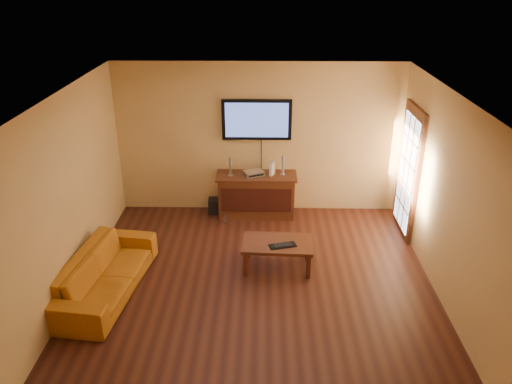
{
  "coord_description": "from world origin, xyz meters",
  "views": [
    {
      "loc": [
        0.1,
        -5.87,
        4.15
      ],
      "look_at": [
        -0.02,
        0.8,
        1.1
      ],
      "focal_mm": 35.0,
      "sensor_mm": 36.0,
      "label": 1
    }
  ],
  "objects_px": {
    "sofa": "(104,267)",
    "av_receiver": "(254,173)",
    "game_console": "(272,169)",
    "speaker_right": "(283,166)",
    "bottle": "(225,219)",
    "media_console": "(256,195)",
    "subwoofer": "(216,206)",
    "television": "(257,120)",
    "coffee_table": "(277,246)",
    "speaker_left": "(231,168)",
    "keyboard": "(283,245)"
  },
  "relations": [
    {
      "from": "media_console",
      "to": "bottle",
      "type": "relative_size",
      "value": 7.76
    },
    {
      "from": "television",
      "to": "keyboard",
      "type": "height_order",
      "value": "television"
    },
    {
      "from": "media_console",
      "to": "av_receiver",
      "type": "height_order",
      "value": "av_receiver"
    },
    {
      "from": "sofa",
      "to": "keyboard",
      "type": "relative_size",
      "value": 4.88
    },
    {
      "from": "coffee_table",
      "to": "speaker_right",
      "type": "xyz_separation_m",
      "value": [
        0.12,
        1.77,
        0.56
      ]
    },
    {
      "from": "speaker_left",
      "to": "subwoofer",
      "type": "distance_m",
      "value": 0.86
    },
    {
      "from": "sofa",
      "to": "speaker_right",
      "type": "height_order",
      "value": "speaker_right"
    },
    {
      "from": "speaker_left",
      "to": "speaker_right",
      "type": "bearing_deg",
      "value": 3.52
    },
    {
      "from": "media_console",
      "to": "game_console",
      "type": "relative_size",
      "value": 6.11
    },
    {
      "from": "subwoofer",
      "to": "sofa",
      "type": "bearing_deg",
      "value": -120.35
    },
    {
      "from": "av_receiver",
      "to": "keyboard",
      "type": "distance_m",
      "value": 1.93
    },
    {
      "from": "media_console",
      "to": "speaker_left",
      "type": "relative_size",
      "value": 4.36
    },
    {
      "from": "media_console",
      "to": "game_console",
      "type": "height_order",
      "value": "game_console"
    },
    {
      "from": "coffee_table",
      "to": "keyboard",
      "type": "bearing_deg",
      "value": -55.98
    },
    {
      "from": "sofa",
      "to": "speaker_right",
      "type": "distance_m",
      "value": 3.51
    },
    {
      "from": "sofa",
      "to": "av_receiver",
      "type": "xyz_separation_m",
      "value": [
        1.99,
        2.37,
        0.42
      ]
    },
    {
      "from": "speaker_left",
      "to": "av_receiver",
      "type": "distance_m",
      "value": 0.42
    },
    {
      "from": "television",
      "to": "sofa",
      "type": "height_order",
      "value": "television"
    },
    {
      "from": "av_receiver",
      "to": "keyboard",
      "type": "relative_size",
      "value": 0.8
    },
    {
      "from": "coffee_table",
      "to": "speaker_left",
      "type": "height_order",
      "value": "speaker_left"
    },
    {
      "from": "speaker_left",
      "to": "subwoofer",
      "type": "height_order",
      "value": "speaker_left"
    },
    {
      "from": "bottle",
      "to": "media_console",
      "type": "bearing_deg",
      "value": 33.19
    },
    {
      "from": "media_console",
      "to": "coffee_table",
      "type": "height_order",
      "value": "media_console"
    },
    {
      "from": "television",
      "to": "coffee_table",
      "type": "height_order",
      "value": "television"
    },
    {
      "from": "keyboard",
      "to": "coffee_table",
      "type": "bearing_deg",
      "value": 124.02
    },
    {
      "from": "speaker_right",
      "to": "coffee_table",
      "type": "bearing_deg",
      "value": -94.02
    },
    {
      "from": "speaker_left",
      "to": "bottle",
      "type": "distance_m",
      "value": 0.91
    },
    {
      "from": "game_console",
      "to": "speaker_right",
      "type": "bearing_deg",
      "value": 25.88
    },
    {
      "from": "sofa",
      "to": "game_console",
      "type": "relative_size",
      "value": 8.8
    },
    {
      "from": "sofa",
      "to": "av_receiver",
      "type": "bearing_deg",
      "value": -32.72
    },
    {
      "from": "sofa",
      "to": "speaker_right",
      "type": "bearing_deg",
      "value": -38.88
    },
    {
      "from": "media_console",
      "to": "subwoofer",
      "type": "distance_m",
      "value": 0.8
    },
    {
      "from": "coffee_table",
      "to": "sofa",
      "type": "xyz_separation_m",
      "value": [
        -2.38,
        -0.64,
        0.02
      ]
    },
    {
      "from": "television",
      "to": "keyboard",
      "type": "relative_size",
      "value": 2.9
    },
    {
      "from": "bottle",
      "to": "subwoofer",
      "type": "bearing_deg",
      "value": 114.44
    },
    {
      "from": "media_console",
      "to": "sofa",
      "type": "bearing_deg",
      "value": -130.61
    },
    {
      "from": "television",
      "to": "keyboard",
      "type": "xyz_separation_m",
      "value": [
        0.41,
        -2.07,
        -1.28
      ]
    },
    {
      "from": "sofa",
      "to": "keyboard",
      "type": "xyz_separation_m",
      "value": [
        2.45,
        0.54,
        0.04
      ]
    },
    {
      "from": "media_console",
      "to": "sofa",
      "type": "xyz_separation_m",
      "value": [
        -2.04,
        -2.38,
        0.01
      ]
    },
    {
      "from": "media_console",
      "to": "television",
      "type": "bearing_deg",
      "value": 90.0
    },
    {
      "from": "television",
      "to": "sofa",
      "type": "bearing_deg",
      "value": -128.05
    },
    {
      "from": "media_console",
      "to": "speaker_right",
      "type": "relative_size",
      "value": 4.07
    },
    {
      "from": "sofa",
      "to": "game_console",
      "type": "xyz_separation_m",
      "value": [
        2.32,
        2.4,
        0.5
      ]
    },
    {
      "from": "game_console",
      "to": "subwoofer",
      "type": "height_order",
      "value": "game_console"
    },
    {
      "from": "av_receiver",
      "to": "media_console",
      "type": "bearing_deg",
      "value": -19.1
    },
    {
      "from": "speaker_right",
      "to": "bottle",
      "type": "height_order",
      "value": "speaker_right"
    },
    {
      "from": "sofa",
      "to": "av_receiver",
      "type": "distance_m",
      "value": 3.12
    },
    {
      "from": "television",
      "to": "speaker_left",
      "type": "height_order",
      "value": "television"
    },
    {
      "from": "media_console",
      "to": "coffee_table",
      "type": "relative_size",
      "value": 1.33
    },
    {
      "from": "subwoofer",
      "to": "bottle",
      "type": "height_order",
      "value": "subwoofer"
    }
  ]
}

